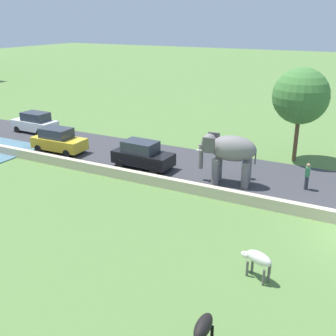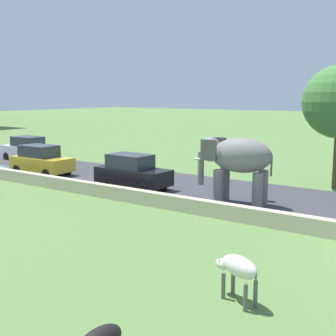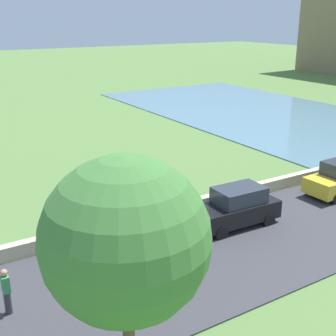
{
  "view_description": "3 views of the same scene",
  "coord_description": "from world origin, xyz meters",
  "px_view_note": "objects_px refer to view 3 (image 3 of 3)",
  "views": [
    {
      "loc": [
        -18.18,
        0.09,
        9.33
      ],
      "look_at": [
        1.14,
        10.31,
        1.26
      ],
      "focal_mm": 43.86,
      "sensor_mm": 36.0,
      "label": 1
    },
    {
      "loc": [
        -13.99,
        -1.05,
        4.87
      ],
      "look_at": [
        0.7,
        9.25,
        1.87
      ],
      "focal_mm": 47.76,
      "sensor_mm": 36.0,
      "label": 2
    },
    {
      "loc": [
        17.43,
        1.21,
        9.01
      ],
      "look_at": [
        -1.51,
        12.91,
        1.38
      ],
      "focal_mm": 48.05,
      "sensor_mm": 36.0,
      "label": 3
    }
  ],
  "objects_px": {
    "person_trailing": "(6,291)",
    "car_black": "(236,207)",
    "elephant": "(114,212)",
    "person_beside_elephant": "(114,259)"
  },
  "relations": [
    {
      "from": "elephant",
      "to": "person_beside_elephant",
      "type": "xyz_separation_m",
      "value": [
        1.25,
        -0.65,
        -1.16
      ]
    },
    {
      "from": "person_trailing",
      "to": "car_black",
      "type": "distance_m",
      "value": 10.26
    },
    {
      "from": "person_beside_elephant",
      "to": "car_black",
      "type": "bearing_deg",
      "value": 100.57
    },
    {
      "from": "person_trailing",
      "to": "car_black",
      "type": "relative_size",
      "value": 0.4
    },
    {
      "from": "elephant",
      "to": "person_trailing",
      "type": "bearing_deg",
      "value": -74.21
    },
    {
      "from": "person_trailing",
      "to": "elephant",
      "type": "bearing_deg",
      "value": 105.79
    },
    {
      "from": "person_trailing",
      "to": "person_beside_elephant",
      "type": "bearing_deg",
      "value": 89.46
    },
    {
      "from": "car_black",
      "to": "elephant",
      "type": "bearing_deg",
      "value": -90.31
    },
    {
      "from": "person_trailing",
      "to": "car_black",
      "type": "height_order",
      "value": "car_black"
    },
    {
      "from": "elephant",
      "to": "person_trailing",
      "type": "height_order",
      "value": "elephant"
    }
  ]
}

